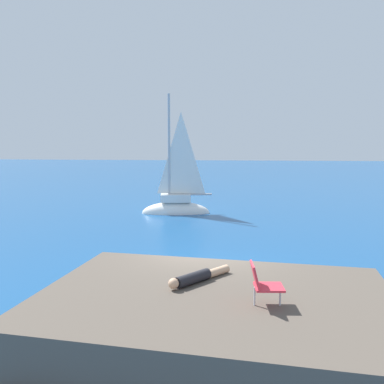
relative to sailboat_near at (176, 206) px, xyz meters
name	(u,v)px	position (x,y,z in m)	size (l,w,h in m)	color
ground_plane	(206,281)	(2.50, -11.05, -0.39)	(160.00, 160.00, 0.00)	navy
shore_ledge	(215,316)	(2.92, -14.43, 0.09)	(6.99, 4.78, 0.96)	brown
boulder_seaward	(330,293)	(5.82, -11.58, -0.39)	(1.30, 1.04, 0.71)	#534A46
boulder_inland	(199,297)	(2.39, -12.27, -0.39)	(1.00, 0.80, 0.55)	brown
sailboat_near	(176,206)	(0.00, 0.00, 0.00)	(3.97, 1.80, 7.23)	white
person_sunbather	(197,277)	(2.50, -13.82, 0.68)	(1.23, 1.44, 0.25)	black
beach_chair	(263,282)	(3.81, -14.93, 1.01)	(0.63, 0.53, 0.80)	#E03342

